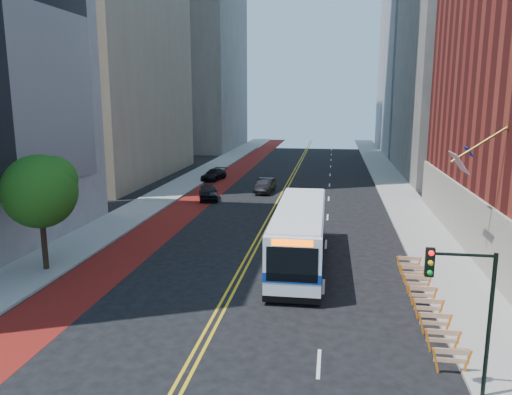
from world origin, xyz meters
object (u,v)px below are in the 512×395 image
(transit_bus, at_px, (300,234))
(car_c, at_px, (214,175))
(traffic_signal, at_px, (463,294))
(car_b, at_px, (265,186))
(car_a, at_px, (208,192))
(street_tree, at_px, (41,188))

(transit_bus, bearing_deg, car_c, 112.22)
(traffic_signal, distance_m, car_b, 37.73)
(transit_bus, distance_m, car_b, 23.31)
(car_a, height_order, car_b, car_a)
(car_a, bearing_deg, traffic_signal, -78.12)
(car_c, bearing_deg, car_b, -32.40)
(car_b, bearing_deg, car_c, 139.83)
(traffic_signal, relative_size, car_b, 1.13)
(car_a, height_order, car_c, car_a)
(street_tree, xyz_separation_m, car_c, (1.94, 33.45, -4.24))
(car_b, bearing_deg, traffic_signal, -68.36)
(traffic_signal, xyz_separation_m, car_b, (-11.37, 35.86, -2.98))
(transit_bus, xyz_separation_m, car_b, (-5.21, 22.69, -1.13))
(car_a, distance_m, car_b, 6.84)
(car_b, bearing_deg, car_a, -134.20)
(transit_bus, height_order, car_b, transit_bus)
(street_tree, distance_m, traffic_signal, 22.79)
(street_tree, relative_size, car_a, 1.49)
(street_tree, bearing_deg, car_c, 86.68)
(car_b, bearing_deg, street_tree, -105.40)
(transit_bus, xyz_separation_m, car_c, (-12.55, 29.84, -1.20))
(car_a, bearing_deg, street_tree, -116.76)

